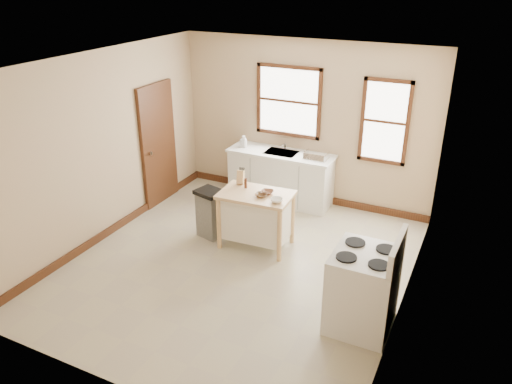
% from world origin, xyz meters
% --- Properties ---
extents(floor, '(5.00, 5.00, 0.00)m').
position_xyz_m(floor, '(0.00, 0.00, 0.00)').
color(floor, tan).
rests_on(floor, ground).
extents(ceiling, '(5.00, 5.00, 0.00)m').
position_xyz_m(ceiling, '(0.00, 0.00, 2.80)').
color(ceiling, white).
rests_on(ceiling, ground).
extents(wall_back, '(4.50, 0.04, 2.80)m').
position_xyz_m(wall_back, '(0.00, 2.50, 1.40)').
color(wall_back, tan).
rests_on(wall_back, ground).
extents(wall_left, '(0.04, 5.00, 2.80)m').
position_xyz_m(wall_left, '(-2.25, 0.00, 1.40)').
color(wall_left, tan).
rests_on(wall_left, ground).
extents(wall_right, '(0.04, 5.00, 2.80)m').
position_xyz_m(wall_right, '(2.25, 0.00, 1.40)').
color(wall_right, tan).
rests_on(wall_right, ground).
extents(window_main, '(1.17, 0.06, 1.22)m').
position_xyz_m(window_main, '(-0.30, 2.48, 1.75)').
color(window_main, '#3C1D10').
rests_on(window_main, wall_back).
extents(window_side, '(0.77, 0.06, 1.37)m').
position_xyz_m(window_side, '(1.35, 2.48, 1.60)').
color(window_side, '#3C1D10').
rests_on(window_side, wall_back).
extents(door_left, '(0.06, 0.90, 2.10)m').
position_xyz_m(door_left, '(-2.21, 1.30, 1.05)').
color(door_left, '#3C1D10').
rests_on(door_left, ground).
extents(baseboard_back, '(4.50, 0.04, 0.12)m').
position_xyz_m(baseboard_back, '(0.00, 2.47, 0.06)').
color(baseboard_back, '#3C1D10').
rests_on(baseboard_back, ground).
extents(baseboard_left, '(0.04, 5.00, 0.12)m').
position_xyz_m(baseboard_left, '(-2.22, 0.00, 0.06)').
color(baseboard_left, '#3C1D10').
rests_on(baseboard_left, ground).
extents(sink_counter, '(1.86, 0.62, 0.92)m').
position_xyz_m(sink_counter, '(-0.30, 2.20, 0.46)').
color(sink_counter, silver).
rests_on(sink_counter, ground).
extents(faucet, '(0.03, 0.03, 0.22)m').
position_xyz_m(faucet, '(-0.30, 2.38, 1.03)').
color(faucet, silver).
rests_on(faucet, sink_counter).
extents(soap_bottle_a, '(0.11, 0.11, 0.22)m').
position_xyz_m(soap_bottle_a, '(-0.98, 2.15, 1.03)').
color(soap_bottle_a, '#B2B2B2').
rests_on(soap_bottle_a, sink_counter).
extents(soap_bottle_b, '(0.11, 0.11, 0.21)m').
position_xyz_m(soap_bottle_b, '(-1.02, 2.16, 1.02)').
color(soap_bottle_b, '#B2B2B2').
rests_on(soap_bottle_b, sink_counter).
extents(dish_rack, '(0.43, 0.35, 0.10)m').
position_xyz_m(dish_rack, '(0.35, 2.17, 0.97)').
color(dish_rack, silver).
rests_on(dish_rack, sink_counter).
extents(kitchen_island, '(1.08, 0.73, 0.86)m').
position_xyz_m(kitchen_island, '(-0.01, 0.60, 0.43)').
color(kitchen_island, tan).
rests_on(kitchen_island, ground).
extents(knife_block, '(0.12, 0.12, 0.20)m').
position_xyz_m(knife_block, '(-0.37, 0.82, 0.96)').
color(knife_block, tan).
rests_on(knife_block, kitchen_island).
extents(pepper_grinder, '(0.05, 0.05, 0.15)m').
position_xyz_m(pepper_grinder, '(-0.23, 0.71, 0.93)').
color(pepper_grinder, '#442012').
rests_on(pepper_grinder, kitchen_island).
extents(bowl_a, '(0.19, 0.19, 0.04)m').
position_xyz_m(bowl_a, '(0.10, 0.54, 0.88)').
color(bowl_a, brown).
rests_on(bowl_a, kitchen_island).
extents(bowl_b, '(0.21, 0.21, 0.04)m').
position_xyz_m(bowl_b, '(0.14, 0.67, 0.88)').
color(bowl_b, brown).
rests_on(bowl_b, kitchen_island).
extents(bowl_c, '(0.23, 0.23, 0.05)m').
position_xyz_m(bowl_c, '(0.38, 0.46, 0.88)').
color(bowl_c, white).
rests_on(bowl_c, kitchen_island).
extents(trash_bin, '(0.46, 0.42, 0.77)m').
position_xyz_m(trash_bin, '(-0.77, 0.56, 0.38)').
color(trash_bin, slate).
rests_on(trash_bin, ground).
extents(gas_stove, '(0.77, 0.78, 1.23)m').
position_xyz_m(gas_stove, '(1.89, -0.51, 0.61)').
color(gas_stove, white).
rests_on(gas_stove, ground).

